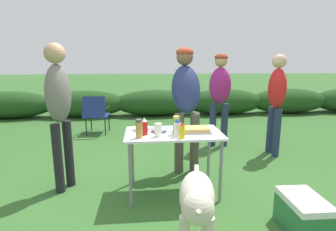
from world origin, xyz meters
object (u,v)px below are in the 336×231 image
(mayo_bottle, at_px, (177,128))
(spice_jar, at_px, (139,129))
(standing_person_in_navy_coat, at_px, (220,90))
(standing_person_in_gray_fleece, at_px, (59,103))
(standing_person_in_dark_puffer, at_px, (186,95))
(standing_person_in_red_jacket, at_px, (277,95))
(paper_cup_stack, at_px, (158,130))
(ketchup_bottle, at_px, (144,127))
(food_tray, at_px, (196,130))
(camp_chair_green_behind_table, at_px, (96,113))
(beer_bottle, at_px, (175,125))
(mustard_bottle, at_px, (182,131))
(dog, at_px, (197,203))
(plate_stack, at_px, (141,129))
(relish_jar, at_px, (176,125))
(mixing_bowl, at_px, (159,129))
(folding_table, at_px, (174,139))
(cooler_box, at_px, (303,215))

(mayo_bottle, distance_m, spice_jar, 0.41)
(standing_person_in_navy_coat, xyz_separation_m, standing_person_in_gray_fleece, (-2.33, -1.45, 0.04))
(spice_jar, bearing_deg, standing_person_in_gray_fleece, 156.90)
(standing_person_in_dark_puffer, bearing_deg, standing_person_in_gray_fleece, -164.15)
(spice_jar, xyz_separation_m, standing_person_in_red_jacket, (2.19, 1.32, 0.16))
(paper_cup_stack, distance_m, ketchup_bottle, 0.17)
(food_tray, relative_size, standing_person_in_gray_fleece, 0.19)
(standing_person_in_navy_coat, bearing_deg, paper_cup_stack, -114.94)
(camp_chair_green_behind_table, bearing_deg, beer_bottle, -58.39)
(mustard_bottle, xyz_separation_m, mayo_bottle, (-0.04, 0.07, 0.01))
(standing_person_in_navy_coat, distance_m, camp_chair_green_behind_table, 2.64)
(beer_bottle, relative_size, dog, 0.16)
(standing_person_in_dark_puffer, distance_m, standing_person_in_gray_fleece, 1.63)
(plate_stack, relative_size, spice_jar, 1.06)
(beer_bottle, relative_size, spice_jar, 0.74)
(relish_jar, xyz_separation_m, camp_chair_green_behind_table, (-1.37, 2.75, -0.37))
(ketchup_bottle, bearing_deg, dog, -71.91)
(ketchup_bottle, relative_size, standing_person_in_dark_puffer, 0.11)
(mixing_bowl, relative_size, mustard_bottle, 1.14)
(folding_table, height_order, mixing_bowl, mixing_bowl)
(folding_table, bearing_deg, standing_person_in_dark_puffer, 69.88)
(plate_stack, height_order, ketchup_bottle, ketchup_bottle)
(mustard_bottle, bearing_deg, standing_person_in_navy_coat, 63.34)
(mixing_bowl, distance_m, mayo_bottle, 0.30)
(relish_jar, xyz_separation_m, mayo_bottle, (0.00, -0.10, -0.01))
(ketchup_bottle, bearing_deg, folding_table, 11.38)
(standing_person_in_navy_coat, bearing_deg, folding_table, -112.90)
(folding_table, distance_m, standing_person_in_gray_fleece, 1.39)
(standing_person_in_dark_puffer, relative_size, cooler_box, 3.56)
(standing_person_in_red_jacket, bearing_deg, standing_person_in_navy_coat, -127.69)
(paper_cup_stack, xyz_separation_m, spice_jar, (-0.21, -0.03, 0.03))
(standing_person_in_red_jacket, bearing_deg, cooler_box, -23.35)
(beer_bottle, height_order, standing_person_in_red_jacket, standing_person_in_red_jacket)
(dog, distance_m, camp_chair_green_behind_table, 4.11)
(beer_bottle, bearing_deg, mustard_bottle, -82.24)
(plate_stack, relative_size, camp_chair_green_behind_table, 0.26)
(standing_person_in_dark_puffer, relative_size, standing_person_in_red_jacket, 1.05)
(mayo_bottle, bearing_deg, standing_person_in_gray_fleece, 163.98)
(plate_stack, relative_size, mixing_bowl, 1.06)
(paper_cup_stack, distance_m, cooler_box, 1.59)
(mayo_bottle, xyz_separation_m, standing_person_in_navy_coat, (1.00, 1.84, 0.20))
(dog, bearing_deg, beer_bottle, -78.71)
(folding_table, bearing_deg, ketchup_bottle, -168.62)
(plate_stack, distance_m, spice_jar, 0.33)
(plate_stack, xyz_separation_m, standing_person_in_gray_fleece, (-0.94, 0.07, 0.31))
(beer_bottle, relative_size, cooler_box, 0.31)
(plate_stack, bearing_deg, food_tray, -13.58)
(mayo_bottle, height_order, cooler_box, mayo_bottle)
(folding_table, distance_m, cooler_box, 1.47)
(mixing_bowl, distance_m, standing_person_in_dark_puffer, 0.81)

